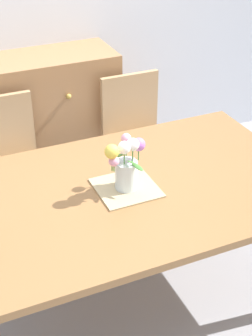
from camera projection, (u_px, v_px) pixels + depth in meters
name	position (u px, v px, depth m)	size (l,w,h in m)	color
ground_plane	(131.00, 291.00, 2.98)	(12.00, 12.00, 0.00)	#939399
dining_table	(132.00, 198.00, 2.63)	(1.82, 1.15, 0.73)	olive
chair_left	(8.00, 157.00, 3.26)	(0.42, 0.42, 0.90)	tan
chair_right	(136.00, 131.00, 3.57)	(0.42, 0.42, 0.90)	tan
dresser	(21.00, 127.00, 3.66)	(1.40, 0.47, 1.00)	#9E7047
placemat	(126.00, 188.00, 2.58)	(0.30, 0.30, 0.01)	tan
flower_vase	(126.00, 163.00, 2.50)	(0.23, 0.18, 0.28)	silver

